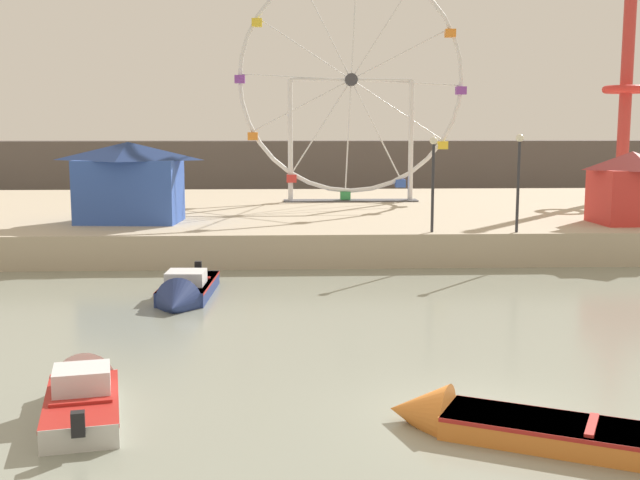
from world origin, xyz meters
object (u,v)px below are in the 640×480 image
at_px(carnival_booth_blue_tent, 129,181).
at_px(promenade_lamp_far, 433,170).
at_px(motorboat_pale_grey, 83,393).
at_px(ferris_wheel_white_frame, 351,84).
at_px(carnival_booth_red_striped, 631,186).
at_px(motorboat_orange_hull, 504,424).
at_px(promenade_lamp_near, 519,168).
at_px(motorboat_navy_blue, 184,292).
at_px(drop_tower_red_tower, 625,99).

xyz_separation_m(carnival_booth_blue_tent, promenade_lamp_far, (12.89, -3.81, 0.68)).
distance_m(motorboat_pale_grey, ferris_wheel_white_frame, 31.12).
bearing_deg(ferris_wheel_white_frame, motorboat_pale_grey, -105.17).
xyz_separation_m(carnival_booth_red_striped, promenade_lamp_far, (-9.22, -2.42, 0.88)).
distance_m(motorboat_orange_hull, ferris_wheel_white_frame, 32.03).
xyz_separation_m(ferris_wheel_white_frame, promenade_lamp_near, (5.69, -13.25, -3.97)).
distance_m(motorboat_pale_grey, carnival_booth_blue_tent, 20.28).
bearing_deg(motorboat_navy_blue, motorboat_pale_grey, -2.07).
bearing_deg(motorboat_orange_hull, motorboat_navy_blue, -31.65).
height_order(drop_tower_red_tower, promenade_lamp_far, drop_tower_red_tower).
relative_size(motorboat_pale_grey, promenade_lamp_far, 1.16).
xyz_separation_m(carnival_booth_blue_tent, carnival_booth_red_striped, (22.11, -1.39, -0.20)).
bearing_deg(promenade_lamp_far, ferris_wheel_white_frame, 99.83).
distance_m(carnival_booth_blue_tent, carnival_booth_red_striped, 22.15).
distance_m(drop_tower_red_tower, carnival_booth_red_striped, 12.89).
xyz_separation_m(drop_tower_red_tower, promenade_lamp_near, (-10.20, -14.03, -3.15)).
bearing_deg(drop_tower_red_tower, motorboat_orange_hull, -116.01).
bearing_deg(motorboat_pale_grey, motorboat_navy_blue, -17.02).
xyz_separation_m(motorboat_orange_hull, drop_tower_red_tower, (15.55, 31.86, 6.88)).
relative_size(motorboat_navy_blue, motorboat_pale_grey, 1.17).
relative_size(drop_tower_red_tower, promenade_lamp_near, 3.37).
distance_m(carnival_booth_red_striped, promenade_lamp_near, 6.43).
bearing_deg(promenade_lamp_near, promenade_lamp_far, 176.59).
xyz_separation_m(motorboat_pale_grey, promenade_lamp_far, (10.15, 16.08, 3.61)).
relative_size(drop_tower_red_tower, promenade_lamp_far, 3.47).
relative_size(ferris_wheel_white_frame, carnival_booth_red_striped, 3.83).
height_order(motorboat_pale_grey, carnival_booth_blue_tent, carnival_booth_blue_tent).
bearing_deg(motorboat_navy_blue, carnival_booth_blue_tent, -157.50).
xyz_separation_m(motorboat_pale_grey, ferris_wheel_white_frame, (7.89, 29.12, 7.64)).
relative_size(motorboat_navy_blue, promenade_lamp_far, 1.36).
distance_m(motorboat_pale_grey, drop_tower_red_tower, 38.81).
height_order(motorboat_navy_blue, motorboat_pale_grey, motorboat_navy_blue).
bearing_deg(motorboat_navy_blue, ferris_wheel_white_frame, 162.79).
bearing_deg(motorboat_orange_hull, ferris_wheel_white_frame, -63.05).
bearing_deg(motorboat_pale_grey, carnival_booth_red_striped, -58.42).
height_order(motorboat_navy_blue, promenade_lamp_near, promenade_lamp_near).
relative_size(ferris_wheel_white_frame, promenade_lamp_far, 3.38).
bearing_deg(drop_tower_red_tower, motorboat_pale_grey, -128.50).
xyz_separation_m(drop_tower_red_tower, carnival_booth_blue_tent, (-26.51, -10.02, -3.88)).
distance_m(carnival_booth_blue_tent, promenade_lamp_far, 13.45).
height_order(motorboat_orange_hull, carnival_booth_red_striped, carnival_booth_red_striped).
relative_size(carnival_booth_blue_tent, promenade_lamp_far, 1.31).
height_order(motorboat_orange_hull, carnival_booth_blue_tent, carnival_booth_blue_tent).
xyz_separation_m(motorboat_navy_blue, promenade_lamp_far, (9.31, 6.23, 3.62)).
relative_size(motorboat_orange_hull, carnival_booth_blue_tent, 1.06).
height_order(carnival_booth_blue_tent, promenade_lamp_near, promenade_lamp_near).
bearing_deg(ferris_wheel_white_frame, carnival_booth_red_striped, -42.79).
bearing_deg(motorboat_pale_grey, drop_tower_red_tower, -50.59).
distance_m(ferris_wheel_white_frame, carnival_booth_red_striped, 16.40).
xyz_separation_m(motorboat_navy_blue, ferris_wheel_white_frame, (7.04, 19.28, 7.64)).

